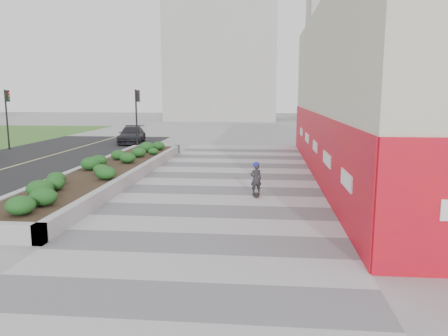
% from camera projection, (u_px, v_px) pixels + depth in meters
% --- Properties ---
extents(ground, '(160.00, 160.00, 0.00)m').
position_uv_depth(ground, '(207.00, 228.00, 12.81)').
color(ground, gray).
rests_on(ground, ground).
extents(walkway, '(8.00, 36.00, 0.01)m').
position_uv_depth(walkway, '(218.00, 203.00, 15.75)').
color(walkway, '#A8A8AD').
rests_on(walkway, ground).
extents(building, '(6.04, 24.08, 8.00)m').
position_uv_depth(building, '(381.00, 92.00, 20.30)').
color(building, beige).
rests_on(building, ground).
extents(planter, '(3.00, 18.00, 0.90)m').
position_uv_depth(planter, '(109.00, 170.00, 20.13)').
color(planter, '#9E9EA0').
rests_on(planter, ground).
extents(traffic_signal_near, '(0.33, 0.28, 4.20)m').
position_uv_depth(traffic_signal_near, '(137.00, 110.00, 30.21)').
color(traffic_signal_near, black).
rests_on(traffic_signal_near, ground).
extents(traffic_signal_far, '(0.33, 0.28, 4.20)m').
position_uv_depth(traffic_signal_far, '(7.00, 110.00, 30.58)').
color(traffic_signal_far, black).
rests_on(traffic_signal_far, ground).
extents(distant_bldg_north_l, '(16.00, 12.00, 20.00)m').
position_uv_depth(distant_bldg_north_l, '(223.00, 53.00, 65.59)').
color(distant_bldg_north_l, '#ADAAA3').
rests_on(distant_bldg_north_l, ground).
extents(distant_bldg_north_r, '(14.00, 10.00, 24.00)m').
position_uv_depth(distant_bldg_north_r, '(353.00, 42.00, 68.28)').
color(distant_bldg_north_r, '#ADAAA3').
rests_on(distant_bldg_north_r, ground).
extents(manhole_cover, '(0.44, 0.44, 0.01)m').
position_uv_depth(manhole_cover, '(232.00, 203.00, 15.71)').
color(manhole_cover, '#595654').
rests_on(manhole_cover, ground).
extents(skateboarder, '(0.51, 0.74, 1.35)m').
position_uv_depth(skateboarder, '(256.00, 179.00, 16.61)').
color(skateboarder, beige).
rests_on(skateboarder, ground).
extents(car_dark, '(2.65, 4.87, 1.34)m').
position_uv_depth(car_dark, '(132.00, 135.00, 34.84)').
color(car_dark, black).
rests_on(car_dark, ground).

